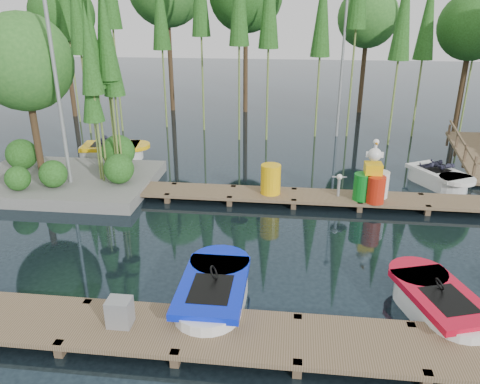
# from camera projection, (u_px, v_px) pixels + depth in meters

# --- Properties ---
(ground_plane) EXTENTS (90.00, 90.00, 0.00)m
(ground_plane) POSITION_uv_depth(u_px,v_px,m) (220.00, 234.00, 13.04)
(ground_plane) COLOR #1C2A34
(near_dock) EXTENTS (18.00, 1.50, 0.50)m
(near_dock) POSITION_uv_depth(u_px,v_px,m) (183.00, 332.00, 8.81)
(near_dock) COLOR brown
(near_dock) RESTS_ON ground
(far_dock) EXTENTS (15.00, 1.20, 0.50)m
(far_dock) POSITION_uv_depth(u_px,v_px,m) (262.00, 195.00, 15.15)
(far_dock) COLOR brown
(far_dock) RESTS_ON ground
(island) EXTENTS (6.20, 4.20, 6.75)m
(island) POSITION_uv_depth(u_px,v_px,m) (47.00, 94.00, 15.56)
(island) COLOR slate
(island) RESTS_ON ground
(tree_screen) EXTENTS (34.42, 18.53, 10.31)m
(tree_screen) POSITION_uv_depth(u_px,v_px,m) (210.00, 1.00, 20.74)
(tree_screen) COLOR #412E1B
(tree_screen) RESTS_ON ground
(lamp_island) EXTENTS (0.30, 0.30, 7.25)m
(lamp_island) POSITION_uv_depth(u_px,v_px,m) (54.00, 64.00, 14.35)
(lamp_island) COLOR gray
(lamp_island) RESTS_ON ground
(lamp_rear) EXTENTS (0.30, 0.30, 7.25)m
(lamp_rear) POSITION_uv_depth(u_px,v_px,m) (344.00, 45.00, 21.15)
(lamp_rear) COLOR gray
(lamp_rear) RESTS_ON ground
(ramp) EXTENTS (1.50, 3.94, 1.49)m
(ramp) POSITION_uv_depth(u_px,v_px,m) (479.00, 156.00, 17.84)
(ramp) COLOR brown
(ramp) RESTS_ON ground
(boat_blue) EXTENTS (1.36, 2.98, 1.00)m
(boat_blue) POSITION_uv_depth(u_px,v_px,m) (214.00, 295.00, 9.83)
(boat_blue) COLOR white
(boat_blue) RESTS_ON ground
(boat_red) EXTENTS (2.02, 2.99, 0.92)m
(boat_red) POSITION_uv_depth(u_px,v_px,m) (439.00, 305.00, 9.53)
(boat_red) COLOR white
(boat_red) RESTS_ON ground
(boat_yellow_far) EXTENTS (3.07, 1.73, 1.46)m
(boat_yellow_far) POSITION_uv_depth(u_px,v_px,m) (112.00, 151.00, 19.33)
(boat_yellow_far) COLOR white
(boat_yellow_far) RESTS_ON ground
(boat_white_far) EXTENTS (2.30, 2.85, 1.23)m
(boat_white_far) POSITION_uv_depth(u_px,v_px,m) (438.00, 178.00, 16.52)
(boat_white_far) COLOR white
(boat_white_far) RESTS_ON ground
(utility_cabinet) EXTENTS (0.45, 0.38, 0.55)m
(utility_cabinet) POSITION_uv_depth(u_px,v_px,m) (120.00, 312.00, 8.81)
(utility_cabinet) COLOR gray
(utility_cabinet) RESTS_ON near_dock
(yellow_barrel) EXTENTS (0.64, 0.64, 0.95)m
(yellow_barrel) POSITION_uv_depth(u_px,v_px,m) (271.00, 179.00, 14.92)
(yellow_barrel) COLOR yellow
(yellow_barrel) RESTS_ON far_dock
(drum_cluster) EXTENTS (1.12, 1.03, 1.93)m
(drum_cluster) POSITION_uv_depth(u_px,v_px,m) (373.00, 182.00, 14.41)
(drum_cluster) COLOR #0D771D
(drum_cluster) RESTS_ON far_dock
(seagull_post) EXTENTS (0.46, 0.25, 0.74)m
(seagull_post) POSITION_uv_depth(u_px,v_px,m) (339.00, 181.00, 14.68)
(seagull_post) COLOR gray
(seagull_post) RESTS_ON far_dock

